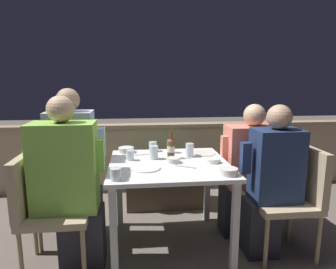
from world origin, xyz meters
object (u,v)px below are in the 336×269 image
chair_left_near (42,201)px  person_navy_jumper (271,181)px  person_blue_shirt (76,166)px  chair_left_far (53,183)px  chair_right_near (295,190)px  person_coral_top (248,171)px  chair_right_far (269,177)px  potted_plant (276,166)px  beer_bottle (171,148)px  person_green_blouse (70,185)px

chair_left_near → person_navy_jumper: size_ratio=0.72×
chair_left_near → person_blue_shirt: (0.17, 0.38, 0.14)m
chair_left_near → chair_left_far: (-0.03, 0.38, 0.00)m
chair_left_far → chair_right_near: same height
chair_left_near → person_blue_shirt: size_ratio=0.66×
person_coral_top → chair_right_far: bearing=0.0°
person_coral_top → potted_plant: (0.61, 0.69, -0.18)m
beer_bottle → potted_plant: (1.31, 0.71, -0.42)m
chair_left_near → chair_right_near: size_ratio=1.00×
chair_left_far → person_navy_jumper: (1.76, -0.38, 0.09)m
person_coral_top → chair_left_far: bearing=178.6°
chair_left_near → chair_right_near: 1.94m
person_navy_jumper → person_coral_top: person_navy_jumper is taller
person_blue_shirt → person_coral_top: person_blue_shirt is taller
person_navy_jumper → potted_plant: bearing=61.6°
chair_left_far → chair_right_far: same height
chair_left_far → potted_plant: size_ratio=1.31×
person_green_blouse → person_coral_top: (1.48, 0.34, -0.06)m
chair_left_far → chair_right_near: size_ratio=1.00×
chair_left_far → chair_right_far: bearing=-1.2°
person_green_blouse → chair_right_near: (1.74, 0.00, -0.12)m
chair_left_near → chair_left_far: bearing=94.1°
chair_left_near → chair_right_far: same height
chair_right_near → person_navy_jumper: size_ratio=0.72×
chair_left_near → potted_plant: 2.52m
chair_left_far → person_blue_shirt: size_ratio=0.66×
chair_right_far → beer_bottle: beer_bottle is taller
chair_left_near → person_coral_top: bearing=11.5°
person_coral_top → beer_bottle: person_coral_top is taller
person_blue_shirt → beer_bottle: person_blue_shirt is taller
person_navy_jumper → potted_plant: person_navy_jumper is taller
person_green_blouse → person_coral_top: bearing=13.1°
person_coral_top → beer_bottle: (-0.70, -0.02, 0.24)m
beer_bottle → chair_left_near: bearing=-161.9°
chair_right_near → chair_right_far: 0.34m
chair_right_near → beer_bottle: 1.06m
chair_right_far → chair_right_near: bearing=-80.8°
beer_bottle → person_coral_top: bearing=1.8°
person_navy_jumper → chair_left_near: bearing=-179.9°
person_green_blouse → chair_right_far: bearing=11.5°
chair_right_near → person_navy_jumper: (-0.21, 0.00, 0.09)m
chair_left_far → person_coral_top: (1.71, -0.04, 0.06)m
chair_right_near → potted_plant: 1.09m
chair_right_far → person_blue_shirt: bearing=178.6°
chair_left_far → beer_bottle: beer_bottle is taller
chair_left_far → person_blue_shirt: person_blue_shirt is taller
person_green_blouse → person_blue_shirt: person_blue_shirt is taller
person_blue_shirt → potted_plant: (2.12, 0.65, -0.26)m
person_blue_shirt → beer_bottle: size_ratio=5.42×
person_blue_shirt → person_green_blouse: bearing=-85.8°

